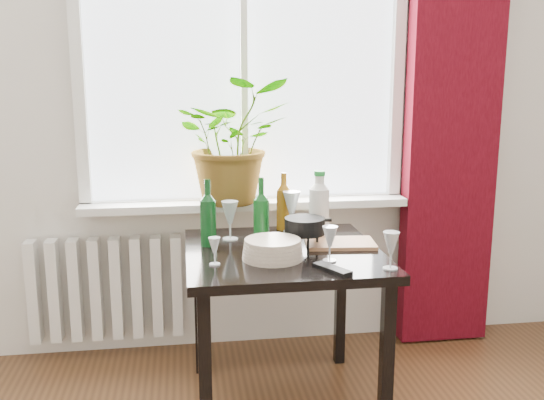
{
  "coord_description": "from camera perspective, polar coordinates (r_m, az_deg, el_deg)",
  "views": [
    {
      "loc": [
        -0.33,
        -0.98,
        1.49
      ],
      "look_at": [
        0.05,
        1.55,
        0.97
      ],
      "focal_mm": 40.0,
      "sensor_mm": 36.0,
      "label": 1
    }
  ],
  "objects": [
    {
      "name": "potted_plant",
      "position": [
        3.12,
        -3.7,
        5.58
      ],
      "size": [
        0.63,
        0.56,
        0.64
      ],
      "primitive_type": "imported",
      "rotation": [
        0.0,
        0.0,
        0.11
      ],
      "color": "#367B20",
      "rests_on": "windowsill"
    },
    {
      "name": "wineglass_back_left",
      "position": [
        2.83,
        -3.97,
        -1.89
      ],
      "size": [
        0.08,
        0.08,
        0.19
      ],
      "primitive_type": null,
      "rotation": [
        0.0,
        0.0,
        -0.04
      ],
      "color": "silver",
      "rests_on": "table"
    },
    {
      "name": "window",
      "position": [
        3.22,
        -2.72,
        13.51
      ],
      "size": [
        1.72,
        0.08,
        1.62
      ],
      "color": "white",
      "rests_on": "ground"
    },
    {
      "name": "wine_bottle_left",
      "position": [
        2.73,
        -6.04,
        -1.18
      ],
      "size": [
        0.09,
        0.09,
        0.31
      ],
      "primitive_type": null,
      "rotation": [
        0.0,
        0.0,
        -0.25
      ],
      "color": "#0B3C15",
      "rests_on": "table"
    },
    {
      "name": "cleaning_bottle",
      "position": [
        2.85,
        4.45,
        -0.32
      ],
      "size": [
        0.12,
        0.12,
        0.33
      ],
      "primitive_type": null,
      "rotation": [
        0.0,
        0.0,
        -0.33
      ],
      "color": "silver",
      "rests_on": "table"
    },
    {
      "name": "fondue_pot",
      "position": [
        2.69,
        3.09,
        -3.13
      ],
      "size": [
        0.23,
        0.2,
        0.14
      ],
      "primitive_type": null,
      "rotation": [
        0.0,
        0.0,
        -0.13
      ],
      "color": "black",
      "rests_on": "table"
    },
    {
      "name": "curtain",
      "position": [
        3.43,
        16.65,
        7.85
      ],
      "size": [
        0.5,
        0.12,
        2.56
      ],
      "color": "#3B050D",
      "rests_on": "ground"
    },
    {
      "name": "wineglass_front_right",
      "position": [
        2.51,
        5.46,
        -4.11
      ],
      "size": [
        0.07,
        0.07,
        0.15
      ],
      "primitive_type": null,
      "rotation": [
        0.0,
        0.0,
        -0.09
      ],
      "color": "silver",
      "rests_on": "table"
    },
    {
      "name": "wine_bottle_right",
      "position": [
        2.73,
        -1.02,
        -1.05
      ],
      "size": [
        0.09,
        0.09,
        0.31
      ],
      "primitive_type": null,
      "rotation": [
        0.0,
        0.0,
        -0.4
      ],
      "color": "#0D4415",
      "rests_on": "table"
    },
    {
      "name": "bottle_amber",
      "position": [
        3.0,
        1.11,
        -0.04
      ],
      "size": [
        0.09,
        0.09,
        0.29
      ],
      "primitive_type": null,
      "rotation": [
        0.0,
        0.0,
        -0.43
      ],
      "color": "brown",
      "rests_on": "table"
    },
    {
      "name": "windowsill",
      "position": [
        3.22,
        -2.46,
        -0.36
      ],
      "size": [
        1.72,
        0.2,
        0.04
      ],
      "color": "white",
      "rests_on": "ground"
    },
    {
      "name": "table",
      "position": [
        2.71,
        1.04,
        -6.59
      ],
      "size": [
        0.85,
        0.85,
        0.74
      ],
      "color": "black",
      "rests_on": "ground"
    },
    {
      "name": "plate_stack",
      "position": [
        2.54,
        0.06,
        -4.67
      ],
      "size": [
        0.32,
        0.32,
        0.08
      ],
      "primitive_type": "cylinder",
      "rotation": [
        0.0,
        0.0,
        0.26
      ],
      "color": "beige",
      "rests_on": "table"
    },
    {
      "name": "wineglass_back_center",
      "position": [
        2.96,
        1.86,
        -1.05
      ],
      "size": [
        0.11,
        0.11,
        0.21
      ],
      "primitive_type": null,
      "rotation": [
        0.0,
        0.0,
        0.33
      ],
      "color": "silver",
      "rests_on": "table"
    },
    {
      "name": "wineglass_front_left",
      "position": [
        2.47,
        -5.43,
        -4.81
      ],
      "size": [
        0.06,
        0.06,
        0.12
      ],
      "primitive_type": null,
      "rotation": [
        0.0,
        0.0,
        -0.23
      ],
      "color": "silver",
      "rests_on": "table"
    },
    {
      "name": "radiator",
      "position": [
        3.38,
        -15.32,
        -8.02
      ],
      "size": [
        0.8,
        0.1,
        0.55
      ],
      "color": "white",
      "rests_on": "ground"
    },
    {
      "name": "tv_remote",
      "position": [
        2.4,
        5.68,
        -6.5
      ],
      "size": [
        0.13,
        0.18,
        0.02
      ],
      "primitive_type": "cube",
      "rotation": [
        0.0,
        0.0,
        0.52
      ],
      "color": "black",
      "rests_on": "table"
    },
    {
      "name": "cutting_board",
      "position": [
        2.77,
        6.45,
        -4.07
      ],
      "size": [
        0.33,
        0.23,
        0.02
      ],
      "primitive_type": "cube",
      "rotation": [
        0.0,
        0.0,
        -0.11
      ],
      "color": "#AC754D",
      "rests_on": "table"
    },
    {
      "name": "wineglass_far_right",
      "position": [
        2.44,
        11.13,
        -4.65
      ],
      "size": [
        0.08,
        0.08,
        0.16
      ],
      "primitive_type": null,
      "rotation": [
        0.0,
        0.0,
        0.24
      ],
      "color": "silver",
      "rests_on": "table"
    }
  ]
}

